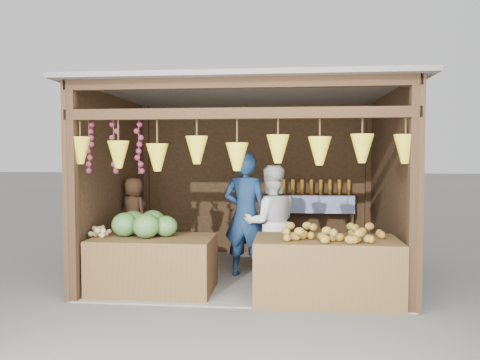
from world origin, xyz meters
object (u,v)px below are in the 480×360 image
object	(u,v)px
counter_left	(153,265)
man_standing	(246,215)
vendor_seated	(133,213)
woman_standing	(271,223)
counter_right	(326,270)

from	to	relation	value
counter_left	man_standing	bearing A→B (deg)	38.10
vendor_seated	woman_standing	bearing A→B (deg)	-159.17
counter_left	vendor_seated	size ratio (longest dim) A/B	1.38
woman_standing	counter_left	bearing A→B (deg)	13.69
man_standing	woman_standing	world-z (taller)	man_standing
counter_right	vendor_seated	distance (m)	3.14
man_standing	vendor_seated	bearing A→B (deg)	2.55
woman_standing	man_standing	bearing A→B (deg)	-30.26
counter_right	vendor_seated	size ratio (longest dim) A/B	1.55
man_standing	woman_standing	xyz separation A→B (m)	(0.36, -0.11, -0.09)
counter_right	man_standing	distance (m)	1.52
man_standing	counter_right	bearing A→B (deg)	151.22
man_standing	vendor_seated	distance (m)	1.79
counter_right	man_standing	xyz separation A→B (m)	(-1.05, 0.97, 0.52)
vendor_seated	man_standing	bearing A→B (deg)	-158.27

